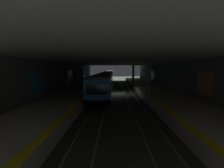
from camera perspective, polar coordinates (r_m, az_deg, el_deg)
name	(u,v)px	position (r m, az deg, el deg)	size (l,w,h in m)	color
ground_plane	(116,94)	(28.09, 1.58, -3.65)	(120.00, 120.00, 0.00)	#383A38
track_left	(128,93)	(28.20, 6.06, -3.48)	(60.00, 1.53, 0.16)	gray
track_right	(104,93)	(28.13, -2.92, -3.48)	(60.00, 1.53, 0.16)	gray
platform_left	(153,91)	(28.87, 14.70, -2.53)	(60.00, 5.30, 1.06)	beige
platform_right	(80,91)	(28.66, -11.64, -2.52)	(60.00, 5.30, 1.06)	beige
wall_left	(169,78)	(29.48, 20.30, 1.92)	(60.00, 0.56, 5.60)	slate
wall_right	(64,78)	(29.20, -17.29, 1.98)	(60.00, 0.56, 5.60)	slate
ceiling_slab	(116,62)	(27.74, 1.61, 8.26)	(60.00, 19.40, 0.40)	#ADAAA3
pillar_near	(148,78)	(22.22, 13.15, 2.33)	(0.56, 0.56, 4.55)	gray
pillar_far	(133,74)	(38.63, 7.82, 3.84)	(0.56, 0.56, 4.55)	gray
metro_train	(108,77)	(44.53, -1.59, 2.47)	(57.00, 2.83, 3.49)	#19569E
bench_left_mid	(184,92)	(21.92, 24.88, -2.70)	(1.70, 0.47, 0.86)	#262628
bench_right_near	(42,95)	(19.12, -24.41, -3.86)	(1.70, 0.47, 0.86)	#262628
bench_right_mid	(68,86)	(28.19, -16.01, -0.61)	(1.70, 0.47, 0.86)	#262628
bench_right_far	(76,83)	(33.73, -13.21, 0.48)	(1.70, 0.47, 0.86)	#262628
person_waiting_near	(142,78)	(43.19, 10.82, 2.09)	(0.60, 0.22, 1.58)	#313131
person_walking_mid	(86,79)	(38.19, -9.50, 1.74)	(0.60, 0.23, 1.67)	black
person_standing_far	(149,83)	(28.84, 13.40, 0.29)	(0.60, 0.22, 1.61)	#434343
suitcase_rolling	(71,90)	(23.86, -14.85, -2.14)	(0.41, 0.24, 0.99)	maroon
trash_bin	(61,91)	(22.54, -18.39, -2.49)	(0.44, 0.44, 0.85)	#595B5E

